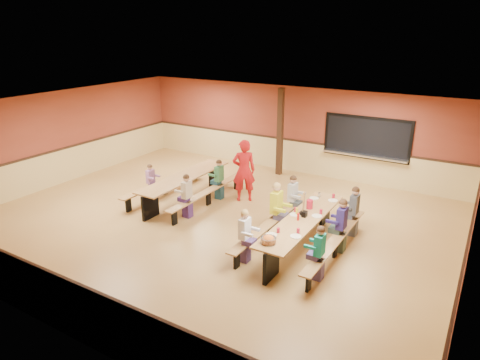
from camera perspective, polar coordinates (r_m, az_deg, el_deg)
The scene contains 23 objects.
ground at distance 11.53m, azimuth -3.62°, elevation -5.43°, with size 12.00×12.00×0.00m, color olive.
room_envelope at distance 11.25m, azimuth -3.69°, elevation -2.25°, with size 12.04×10.04×3.02m.
kitchen_pass_through at distance 14.34m, azimuth 16.51°, elevation 5.18°, with size 2.78×0.28×1.38m.
structural_post at distance 14.75m, azimuth 5.37°, elevation 6.35°, with size 0.18×0.18×3.00m, color black.
cafeteria_table_main at distance 10.06m, azimuth 8.25°, elevation -6.24°, with size 1.91×3.70×0.74m.
cafeteria_table_second at distance 12.81m, azimuth -7.29°, elevation -0.37°, with size 1.91×3.70×0.74m.
seated_child_white_left at distance 9.36m, azimuth 0.62°, elevation -7.52°, with size 0.37×0.30×1.22m, color white, non-canonical shape.
seated_adult_yellow at distance 10.56m, azimuth 4.85°, elevation -3.91°, with size 0.43×0.36×1.34m, color yellow, non-canonical shape.
seated_child_grey_left at distance 11.39m, azimuth 7.00°, elevation -2.47°, with size 0.38×0.31×1.24m, color #B4B4B4, non-canonical shape.
seated_child_teal_right at distance 8.89m, azimuth 10.50°, elevation -9.61°, with size 0.35×0.29×1.18m, color #128A7E, non-canonical shape.
seated_child_navy_right at distance 10.03m, azimuth 13.35°, elevation -5.97°, with size 0.40×0.33×1.27m, color #231A55, non-canonical shape.
seated_child_char_right at distance 10.87m, azimuth 14.92°, elevation -4.09°, with size 0.39×0.32×1.26m, color #41434A, non-canonical shape.
seated_child_purple_sec at distance 12.89m, azimuth -11.80°, elevation -0.37°, with size 0.32×0.26×1.11m, color #8B5A8A, non-canonical shape.
seated_child_green_sec at distance 12.76m, azimuth -2.79°, elevation 0.05°, with size 0.36×0.30×1.20m, color #357143, non-canonical shape.
seated_child_tan_sec at distance 11.58m, azimuth -7.08°, elevation -2.17°, with size 0.37×0.30×1.21m, color #BEAF95, non-canonical shape.
standing_woman at distance 12.51m, azimuth 0.52°, elevation 1.27°, with size 0.68×0.45×1.86m, color red.
punch_pitcher at distance 10.50m, azimuth 9.26°, elevation -3.21°, with size 0.16×0.16×0.22m, color #B7182F.
chip_bowl at distance 8.80m, azimuth 3.82°, elevation -7.94°, with size 0.32×0.32×0.15m, color orange, non-canonical shape.
napkin_dispenser at distance 10.05m, azimuth 8.60°, elevation -4.51°, with size 0.10×0.14×0.13m, color black.
condiment_mustard at distance 10.12m, azimuth 7.59°, elevation -4.15°, with size 0.06×0.06×0.17m, color yellow.
condiment_ketchup at distance 9.84m, azimuth 7.75°, elevation -4.88°, with size 0.06×0.06×0.17m, color #B2140F.
table_paddle at distance 10.13m, azimuth 8.44°, elevation -3.86°, with size 0.16×0.16×0.56m.
place_settings at distance 9.94m, azimuth 8.33°, elevation -4.84°, with size 0.65×3.30×0.11m, color beige, non-canonical shape.
Camera 1 is at (5.98, -8.55, 4.90)m, focal length 32.00 mm.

